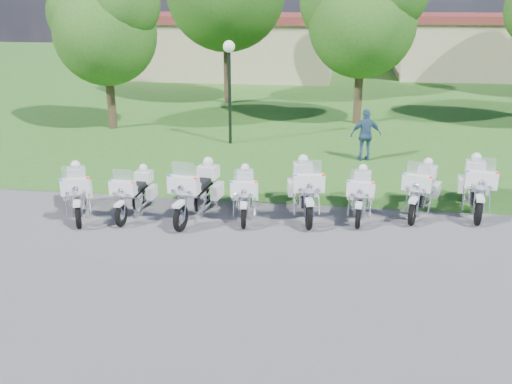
# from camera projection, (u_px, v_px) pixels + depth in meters

# --- Properties ---
(ground) EXTENTS (100.00, 100.00, 0.00)m
(ground) POSITION_uv_depth(u_px,v_px,m) (258.00, 248.00, 13.13)
(ground) COLOR #505055
(ground) RESTS_ON ground
(grass_lawn) EXTENTS (100.00, 48.00, 0.01)m
(grass_lawn) POSITION_uv_depth(u_px,v_px,m) (316.00, 79.00, 38.31)
(grass_lawn) COLOR #2D6720
(grass_lawn) RESTS_ON ground
(motorcycle_0) EXTENTS (1.36, 2.17, 1.56)m
(motorcycle_0) POSITION_uv_depth(u_px,v_px,m) (77.00, 191.00, 14.93)
(motorcycle_0) COLOR black
(motorcycle_0) RESTS_ON ground
(motorcycle_1) EXTENTS (0.77, 2.14, 1.44)m
(motorcycle_1) POSITION_uv_depth(u_px,v_px,m) (135.00, 192.00, 15.00)
(motorcycle_1) COLOR black
(motorcycle_1) RESTS_ON ground
(motorcycle_2) EXTENTS (1.08, 2.53, 1.70)m
(motorcycle_2) POSITION_uv_depth(u_px,v_px,m) (197.00, 190.00, 14.80)
(motorcycle_2) COLOR black
(motorcycle_2) RESTS_ON ground
(motorcycle_3) EXTENTS (0.90, 2.18, 1.47)m
(motorcycle_3) POSITION_uv_depth(u_px,v_px,m) (245.00, 193.00, 14.91)
(motorcycle_3) COLOR black
(motorcycle_3) RESTS_ON ground
(motorcycle_4) EXTENTS (1.08, 2.54, 1.72)m
(motorcycle_4) POSITION_uv_depth(u_px,v_px,m) (305.00, 188.00, 14.96)
(motorcycle_4) COLOR black
(motorcycle_4) RESTS_ON ground
(motorcycle_5) EXTENTS (0.81, 2.19, 1.47)m
(motorcycle_5) POSITION_uv_depth(u_px,v_px,m) (361.00, 193.00, 14.89)
(motorcycle_5) COLOR black
(motorcycle_5) RESTS_ON ground
(motorcycle_6) EXTENTS (1.23, 2.31, 1.60)m
(motorcycle_6) POSITION_uv_depth(u_px,v_px,m) (421.00, 188.00, 15.07)
(motorcycle_6) COLOR black
(motorcycle_6) RESTS_ON ground
(motorcycle_7) EXTENTS (1.02, 2.54, 1.71)m
(motorcycle_7) POSITION_uv_depth(u_px,v_px,m) (476.00, 185.00, 15.18)
(motorcycle_7) COLOR black
(motorcycle_7) RESTS_ON ground
(lamp_post) EXTENTS (0.44, 0.44, 3.89)m
(lamp_post) POSITION_uv_depth(u_px,v_px,m) (229.00, 66.00, 21.18)
(lamp_post) COLOR black
(lamp_post) RESTS_ON ground
(tree_0) EXTENTS (4.92, 4.20, 6.56)m
(tree_0) POSITION_uv_depth(u_px,v_px,m) (104.00, 24.00, 23.23)
(tree_0) COLOR #38281C
(tree_0) RESTS_ON ground
(tree_2) EXTENTS (5.35, 4.57, 7.14)m
(tree_2) POSITION_uv_depth(u_px,v_px,m) (362.00, 13.00, 24.02)
(tree_2) COLOR #38281C
(tree_2) RESTS_ON ground
(building_west) EXTENTS (14.56, 8.32, 4.10)m
(building_west) POSITION_uv_depth(u_px,v_px,m) (230.00, 45.00, 39.38)
(building_west) COLOR tan
(building_west) RESTS_ON ground
(building_east) EXTENTS (11.44, 7.28, 4.10)m
(building_east) POSITION_uv_depth(u_px,v_px,m) (480.00, 46.00, 38.90)
(building_east) COLOR tan
(building_east) RESTS_ON ground
(bystander_c) EXTENTS (1.13, 0.65, 1.81)m
(bystander_c) POSITION_uv_depth(u_px,v_px,m) (366.00, 135.00, 19.67)
(bystander_c) COLOR #355480
(bystander_c) RESTS_ON ground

